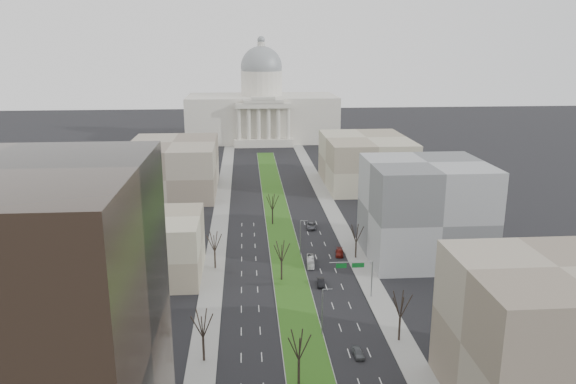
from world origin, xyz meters
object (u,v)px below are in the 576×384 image
car_grey_far (311,226)px  box_van (311,261)px  car_red (339,253)px  car_black (321,282)px  car_grey_near (358,353)px

car_grey_far → box_van: 27.56m
car_red → box_van: bearing=-134.7°
car_red → car_grey_far: bearing=111.2°
car_black → box_van: box_van is taller
car_red → box_van: size_ratio=0.70×
car_red → car_grey_far: 22.00m
car_grey_near → car_black: (-2.46, 29.04, 0.05)m
car_red → car_black: bearing=-102.8°
car_grey_near → box_van: size_ratio=0.57×
car_black → car_red: (7.10, 17.62, -0.03)m
car_red → car_grey_near: bearing=-86.6°
box_van → car_red: bearing=41.1°
car_black → car_red: car_black is taller
car_red → box_van: (-7.99, -5.84, 0.25)m
car_grey_near → car_red: bearing=80.3°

